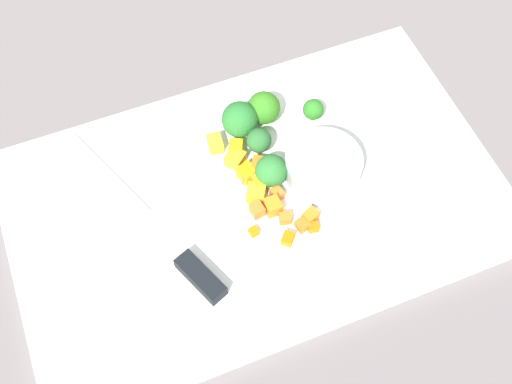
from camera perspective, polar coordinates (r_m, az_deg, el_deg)
The scene contains 27 objects.
ground_plane at distance 0.74m, azimuth -0.00°, elevation -0.85°, with size 4.00×4.00×0.00m, color slate.
cutting_board at distance 0.73m, azimuth -0.00°, elevation -0.62°, with size 0.55×0.34×0.01m, color white.
prep_bowl at distance 0.73m, azimuth 5.90°, elevation 2.27°, with size 0.09×0.09×0.03m, color #B2BAC3.
chef_knife at distance 0.70m, azimuth -8.19°, elevation -4.07°, with size 0.12×0.26×0.02m.
carrot_dice_0 at distance 0.70m, azimuth -0.21°, elevation -3.50°, with size 0.01×0.01×0.01m, color orange.
carrot_dice_1 at distance 0.71m, azimuth 0.08°, elevation -1.56°, with size 0.02×0.01×0.01m, color orange.
carrot_dice_2 at distance 0.73m, azimuth 1.01°, elevation 1.23°, with size 0.02×0.02×0.01m, color orange.
carrot_dice_3 at distance 0.71m, azimuth 4.79°, elevation -2.11°, with size 0.01×0.02×0.01m, color orange.
carrot_dice_4 at distance 0.71m, azimuth 2.56°, elevation -2.31°, with size 0.01×0.01×0.01m, color orange.
carrot_dice_5 at distance 0.70m, azimuth 2.80°, elevation -4.11°, with size 0.01×0.01×0.01m, color orange.
carrot_dice_6 at distance 0.72m, azimuth 1.85°, elevation -0.13°, with size 0.01×0.01×0.01m, color orange.
carrot_dice_7 at distance 0.71m, azimuth 1.48°, elevation -1.27°, with size 0.02×0.02×0.02m, color orange.
carrot_dice_8 at distance 0.71m, azimuth 5.03°, elevation -3.08°, with size 0.01×0.01×0.01m, color orange.
carrot_dice_9 at distance 0.73m, azimuth -0.66°, elevation 1.63°, with size 0.02×0.02×0.02m, color orange.
carrot_dice_10 at distance 0.71m, azimuth 4.10°, elevation -2.90°, with size 0.01×0.01×0.01m, color orange.
carrot_dice_11 at distance 0.74m, azimuth 0.38°, elevation 2.28°, with size 0.02×0.02×0.02m, color orange.
pepper_dice_0 at distance 0.73m, azimuth -0.77°, elevation 1.70°, with size 0.02×0.02×0.02m, color yellow.
pepper_dice_1 at distance 0.74m, azimuth -1.83°, elevation 2.91°, with size 0.02×0.02×0.02m, color yellow.
pepper_dice_2 at distance 0.76m, azimuth -3.61°, elevation 4.26°, with size 0.02×0.02×0.02m, color yellow.
pepper_dice_3 at distance 0.73m, azimuth 0.31°, elevation 0.87°, with size 0.01×0.01×0.02m, color yellow.
pepper_dice_4 at distance 0.72m, azimuth -0.28°, elevation -0.27°, with size 0.02×0.02×0.01m, color yellow.
pepper_dice_5 at distance 0.75m, azimuth -2.02°, elevation 3.75°, with size 0.02×0.02×0.02m, color yellow.
broccoli_floret_0 at distance 0.77m, azimuth 0.67°, elevation 7.35°, with size 0.04×0.04×0.04m.
broccoli_floret_1 at distance 0.78m, azimuth 5.02°, elevation 7.19°, with size 0.03×0.03×0.03m.
broccoli_floret_2 at distance 0.74m, azimuth 0.26°, elevation 4.51°, with size 0.03×0.03×0.04m.
broccoli_floret_3 at distance 0.72m, azimuth 1.35°, elevation 1.87°, with size 0.04×0.04×0.04m.
broccoli_floret_4 at distance 0.76m, azimuth -1.42°, elevation 6.35°, with size 0.04×0.04×0.05m.
Camera 1 is at (0.13, 0.33, 0.65)m, focal length 45.69 mm.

